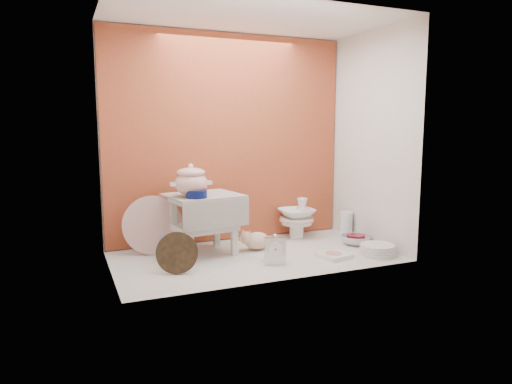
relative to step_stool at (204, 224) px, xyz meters
The scene contains 17 objects.
ground 0.39m from the step_stool, 32.57° to the right, with size 1.80×1.80×0.00m, color silver.
niche_shell 0.78m from the step_stool, ahead, with size 1.86×1.03×1.53m.
step_stool is the anchor object (origin of this frame).
soup_tureen 0.33m from the step_stool, 146.64° to the right, with size 0.25×0.25×0.21m, color white, non-canonical shape.
cobalt_bowl 0.27m from the step_stool, 122.40° to the right, with size 0.13×0.13×0.05m, color #091147.
floral_platter 0.34m from the step_stool, 158.27° to the left, with size 0.39×0.06×0.39m, color white, non-canonical shape.
blue_white_vase 0.29m from the step_stool, 137.26° to the left, with size 0.24×0.24×0.25m, color silver.
lacquer_tray 0.43m from the step_stool, 128.19° to the right, with size 0.24×0.08×0.24m, color black, non-canonical shape.
mantel_clock 0.53m from the step_stool, 50.11° to the right, with size 0.13×0.04×0.19m, color silver.
plush_pig 0.39m from the step_stool, ahead, with size 0.22×0.15×0.13m, color beige.
teacup_saucer 0.52m from the step_stool, 41.38° to the right, with size 0.15×0.15×0.01m, color white.
gold_rim_teacup 0.50m from the step_stool, 41.38° to the right, with size 0.11×0.11×0.09m, color white.
lattice_dish 0.87m from the step_stool, 28.65° to the right, with size 0.18×0.18×0.03m, color white.
dinner_plate_stack 1.15m from the step_stool, 24.86° to the right, with size 0.24×0.24×0.07m, color white.
crystal_bowl 1.10m from the step_stool, 10.21° to the right, with size 0.21×0.21×0.07m, color silver.
clear_glass_vase 1.13m from the step_stool, ahead, with size 0.10×0.10×0.20m, color silver.
porcelain_tower 0.79m from the step_stool, 11.20° to the left, with size 0.26×0.26×0.30m, color white, non-canonical shape.
Camera 1 is at (-1.13, -2.70, 0.85)m, focal length 32.47 mm.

